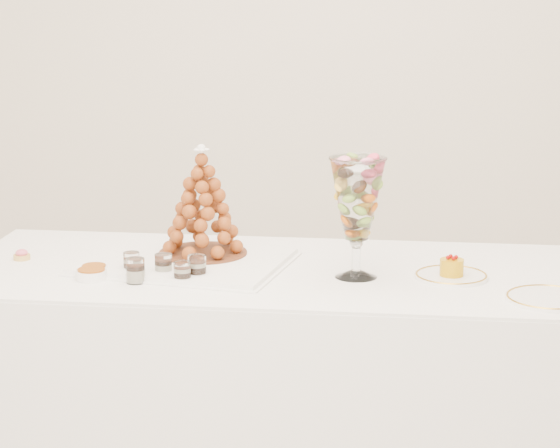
# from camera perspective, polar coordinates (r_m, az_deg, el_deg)

# --- Properties ---
(buffet_table) EXTENTS (2.05, 0.82, 0.78)m
(buffet_table) POSITION_cam_1_polar(r_m,az_deg,el_deg) (3.49, 0.34, -8.53)
(buffet_table) COLOR white
(buffet_table) RESTS_ON ground
(lace_tray) EXTENTS (0.68, 0.55, 0.02)m
(lace_tray) POSITION_cam_1_polar(r_m,az_deg,el_deg) (3.43, -5.01, -1.97)
(lace_tray) COLOR white
(lace_tray) RESTS_ON buffet_table
(macaron_vase) EXTENTS (0.17, 0.17, 0.36)m
(macaron_vase) POSITION_cam_1_polar(r_m,az_deg,el_deg) (3.24, 4.05, 1.24)
(macaron_vase) COLOR white
(macaron_vase) RESTS_ON buffet_table
(cake_plate) EXTENTS (0.22, 0.22, 0.01)m
(cake_plate) POSITION_cam_1_polar(r_m,az_deg,el_deg) (3.31, 8.93, -2.71)
(cake_plate) COLOR white
(cake_plate) RESTS_ON buffet_table
(spare_plate) EXTENTS (0.24, 0.24, 0.01)m
(spare_plate) POSITION_cam_1_polar(r_m,az_deg,el_deg) (3.15, 13.87, -3.80)
(spare_plate) COLOR white
(spare_plate) RESTS_ON buffet_table
(pink_tart) EXTENTS (0.05, 0.05, 0.03)m
(pink_tart) POSITION_cam_1_polar(r_m,az_deg,el_deg) (3.57, -13.34, -1.59)
(pink_tart) COLOR tan
(pink_tart) RESTS_ON buffet_table
(verrine_a) EXTENTS (0.06, 0.06, 0.07)m
(verrine_a) POSITION_cam_1_polar(r_m,az_deg,el_deg) (3.34, -7.76, -2.04)
(verrine_a) COLOR white
(verrine_a) RESTS_ON buffet_table
(verrine_b) EXTENTS (0.07, 0.07, 0.07)m
(verrine_b) POSITION_cam_1_polar(r_m,az_deg,el_deg) (3.30, -6.11, -2.17)
(verrine_b) COLOR white
(verrine_b) RESTS_ON buffet_table
(verrine_c) EXTENTS (0.07, 0.07, 0.07)m
(verrine_c) POSITION_cam_1_polar(r_m,az_deg,el_deg) (3.26, -4.36, -2.28)
(verrine_c) COLOR white
(verrine_c) RESTS_ON buffet_table
(verrine_d) EXTENTS (0.07, 0.07, 0.07)m
(verrine_d) POSITION_cam_1_polar(r_m,az_deg,el_deg) (3.24, -7.56, -2.43)
(verrine_d) COLOR white
(verrine_d) RESTS_ON buffet_table
(verrine_e) EXTENTS (0.06, 0.06, 0.07)m
(verrine_e) POSITION_cam_1_polar(r_m,az_deg,el_deg) (3.22, -5.12, -2.55)
(verrine_e) COLOR white
(verrine_e) RESTS_ON buffet_table
(ramekin_back) EXTENTS (0.08, 0.08, 0.03)m
(ramekin_back) POSITION_cam_1_polar(r_m,az_deg,el_deg) (3.36, -9.69, -2.40)
(ramekin_back) COLOR white
(ramekin_back) RESTS_ON buffet_table
(ramekin_front) EXTENTS (0.09, 0.09, 0.03)m
(ramekin_front) POSITION_cam_1_polar(r_m,az_deg,el_deg) (3.30, -9.82, -2.63)
(ramekin_front) COLOR white
(ramekin_front) RESTS_ON buffet_table
(croquembouche) EXTENTS (0.28, 0.28, 0.35)m
(croquembouche) POSITION_cam_1_polar(r_m,az_deg,el_deg) (3.44, -4.09, 1.20)
(croquembouche) COLOR brown
(croquembouche) RESTS_ON lace_tray
(mousse_cake) EXTENTS (0.07, 0.07, 0.06)m
(mousse_cake) POSITION_cam_1_polar(r_m,az_deg,el_deg) (3.30, 8.96, -2.24)
(mousse_cake) COLOR #C99209
(mousse_cake) RESTS_ON cake_plate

